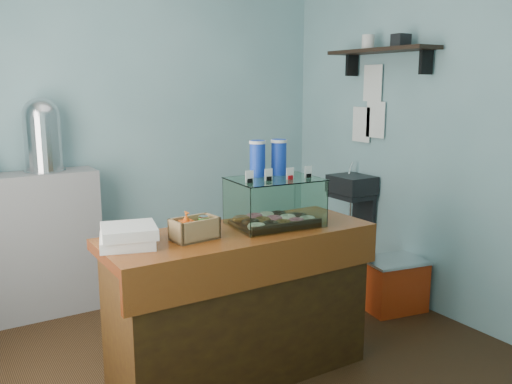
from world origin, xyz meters
TOP-DOWN VIEW (x-y plane):
  - ground at (0.00, 0.00)m, footprint 3.50×3.50m
  - room_shell at (0.03, 0.01)m, footprint 3.54×3.04m
  - counter at (0.00, -0.25)m, footprint 1.60×0.60m
  - back_shelf at (-0.90, 1.32)m, footprint 1.00×0.32m
  - display_case at (0.26, -0.21)m, footprint 0.55×0.43m
  - condiment_crate at (-0.30, -0.27)m, footprint 0.26×0.18m
  - pastry_boxes at (-0.65, -0.20)m, footprint 0.35×0.35m
  - coffee_urn at (-0.75, 1.34)m, footprint 0.30×0.30m
  - red_cooler at (1.51, -0.05)m, footprint 0.52×0.43m

SIDE VIEW (x-z plane):
  - ground at x=0.00m, z-range 0.00..0.00m
  - red_cooler at x=1.51m, z-range 0.00..0.41m
  - counter at x=0.00m, z-range 0.01..0.91m
  - back_shelf at x=-0.90m, z-range 0.00..1.10m
  - pastry_boxes at x=-0.65m, z-range 0.90..1.01m
  - condiment_crate at x=-0.30m, z-range 0.88..1.04m
  - display_case at x=0.26m, z-range 0.81..1.32m
  - coffee_urn at x=-0.75m, z-range 1.11..1.66m
  - room_shell at x=0.03m, z-range 0.30..3.12m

